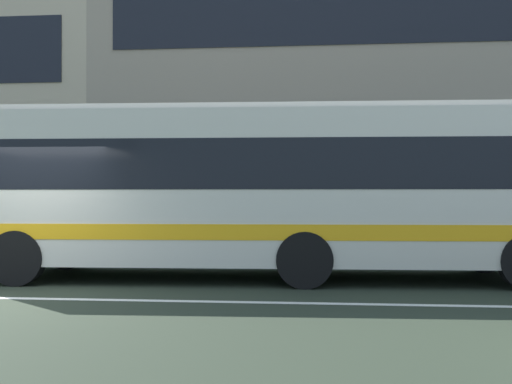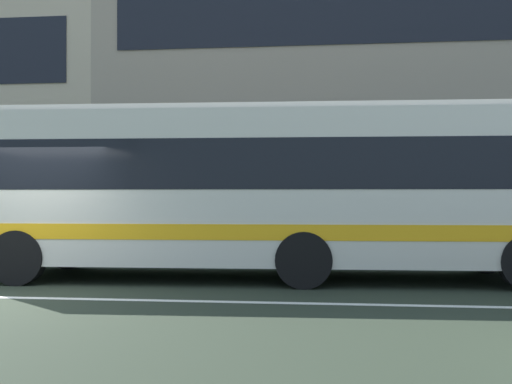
% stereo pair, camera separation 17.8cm
% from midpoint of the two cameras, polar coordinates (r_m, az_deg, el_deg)
% --- Properties ---
extents(ground_plane, '(160.00, 160.00, 0.00)m').
position_cam_midpoint_polar(ground_plane, '(10.29, -23.94, -9.43)').
color(ground_plane, '#273124').
extents(lane_centre_line, '(60.00, 0.16, 0.01)m').
position_cam_midpoint_polar(lane_centre_line, '(10.29, -23.94, -9.41)').
color(lane_centre_line, silver).
rests_on(lane_centre_line, ground_plane).
extents(hedge_row_far, '(20.59, 1.10, 0.90)m').
position_cam_midpoint_polar(hedge_row_far, '(16.37, -14.11, -4.46)').
color(hedge_row_far, '#1C5022').
rests_on(hedge_row_far, ground_plane).
extents(apartment_block_right, '(23.05, 8.30, 13.48)m').
position_cam_midpoint_polar(apartment_block_right, '(23.96, 15.05, 12.01)').
color(apartment_block_right, tan).
rests_on(apartment_block_right, ground_plane).
extents(transit_bus, '(11.10, 2.96, 3.30)m').
position_cam_midpoint_polar(transit_bus, '(11.49, 0.80, 0.60)').
color(transit_bus, beige).
rests_on(transit_bus, ground_plane).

